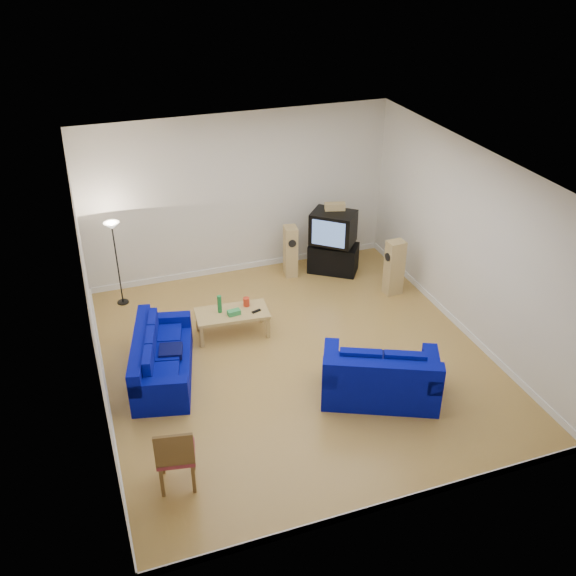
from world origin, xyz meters
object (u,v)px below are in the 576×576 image
object	(u,v)px
sofa_loveseat	(380,380)
television	(333,228)
tv_stand	(333,258)
coffee_table	(232,315)
sofa_three_seat	(160,362)

from	to	relation	value
sofa_loveseat	television	distance (m)	3.98
sofa_loveseat	tv_stand	bearing A→B (deg)	101.85
sofa_loveseat	coffee_table	xyz separation A→B (m)	(-1.62, 2.35, 0.07)
coffee_table	sofa_loveseat	bearing A→B (deg)	-55.38
tv_stand	television	size ratio (longest dim) A/B	0.94
sofa_three_seat	coffee_table	size ratio (longest dim) A/B	1.63
sofa_three_seat	television	bearing A→B (deg)	133.52
sofa_three_seat	coffee_table	world-z (taller)	sofa_three_seat
sofa_three_seat	sofa_loveseat	distance (m)	3.37
sofa_loveseat	coffee_table	world-z (taller)	sofa_loveseat
sofa_three_seat	tv_stand	distance (m)	4.51
sofa_three_seat	coffee_table	bearing A→B (deg)	132.40
sofa_three_seat	television	size ratio (longest dim) A/B	2.03
sofa_loveseat	tv_stand	size ratio (longest dim) A/B	2.03
tv_stand	sofa_loveseat	bearing A→B (deg)	-67.98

